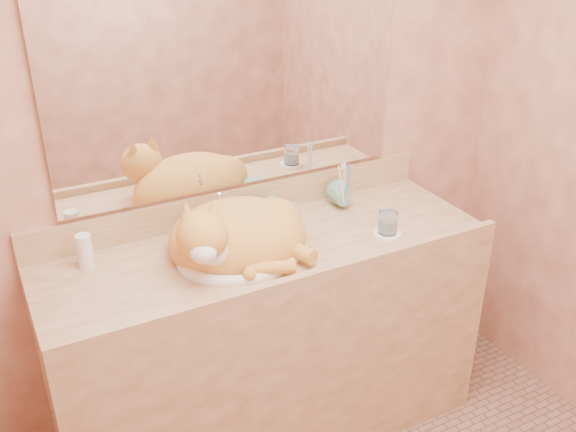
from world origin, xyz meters
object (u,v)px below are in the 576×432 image
toothbrush_cup (344,201)px  water_glass (388,222)px  vanity_counter (270,343)px  sink_basin (240,240)px  soap_dispenser (290,205)px  cat (234,234)px

toothbrush_cup → water_glass: size_ratio=1.19×
vanity_counter → sink_basin: bearing=-170.0°
sink_basin → soap_dispenser: 0.28m
cat → water_glass: size_ratio=5.93×
vanity_counter → cat: (-0.13, -0.01, 0.51)m
water_glass → toothbrush_cup: bearing=99.3°
cat → toothbrush_cup: size_ratio=4.99×
vanity_counter → water_glass: water_glass is taller
vanity_counter → cat: bearing=-177.7°
cat → water_glass: (0.55, -0.12, -0.04)m
toothbrush_cup → water_glass: bearing=-80.7°
cat → soap_dispenser: bearing=32.3°
sink_basin → water_glass: sink_basin is taller
soap_dispenser → water_glass: size_ratio=2.24×
vanity_counter → toothbrush_cup: toothbrush_cup is taller
cat → toothbrush_cup: cat is taller
sink_basin → soap_dispenser: soap_dispenser is taller
cat → toothbrush_cup: bearing=24.8°
sink_basin → soap_dispenser: bearing=14.4°
soap_dispenser → water_glass: soap_dispenser is taller
cat → soap_dispenser: size_ratio=2.64×
vanity_counter → cat: size_ratio=3.30×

